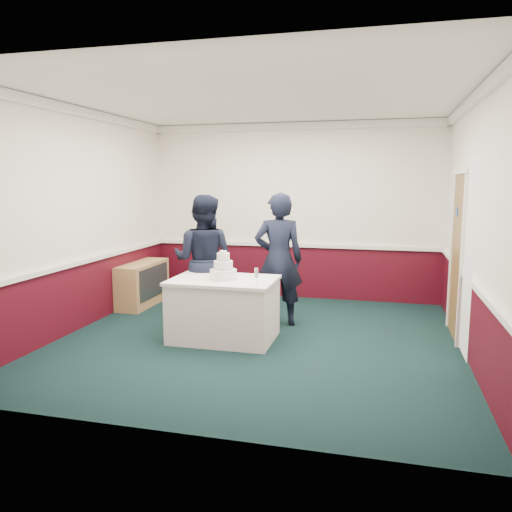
% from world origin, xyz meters
% --- Properties ---
extents(ground, '(5.00, 5.00, 0.00)m').
position_xyz_m(ground, '(0.00, 0.00, 0.00)').
color(ground, black).
rests_on(ground, ground).
extents(room_shell, '(5.00, 5.00, 3.00)m').
position_xyz_m(room_shell, '(0.08, 0.61, 1.97)').
color(room_shell, white).
rests_on(room_shell, ground).
extents(sideboard, '(0.41, 1.20, 0.70)m').
position_xyz_m(sideboard, '(-2.28, 1.32, 0.35)').
color(sideboard, tan).
rests_on(sideboard, ground).
extents(cake_table, '(1.32, 0.92, 0.79)m').
position_xyz_m(cake_table, '(-0.43, -0.08, 0.40)').
color(cake_table, white).
rests_on(cake_table, ground).
extents(wedding_cake, '(0.35, 0.35, 0.36)m').
position_xyz_m(wedding_cake, '(-0.43, -0.08, 0.90)').
color(wedding_cake, white).
rests_on(wedding_cake, cake_table).
extents(cake_knife, '(0.03, 0.22, 0.00)m').
position_xyz_m(cake_knife, '(-0.46, -0.28, 0.79)').
color(cake_knife, silver).
rests_on(cake_knife, cake_table).
extents(champagne_flute, '(0.05, 0.05, 0.21)m').
position_xyz_m(champagne_flute, '(0.07, -0.36, 0.93)').
color(champagne_flute, silver).
rests_on(champagne_flute, cake_table).
extents(person_man, '(0.89, 0.70, 1.83)m').
position_xyz_m(person_man, '(-0.92, 0.53, 0.92)').
color(person_man, black).
rests_on(person_man, ground).
extents(person_woman, '(0.76, 0.59, 1.86)m').
position_xyz_m(person_woman, '(0.11, 0.76, 0.93)').
color(person_woman, black).
rests_on(person_woman, ground).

